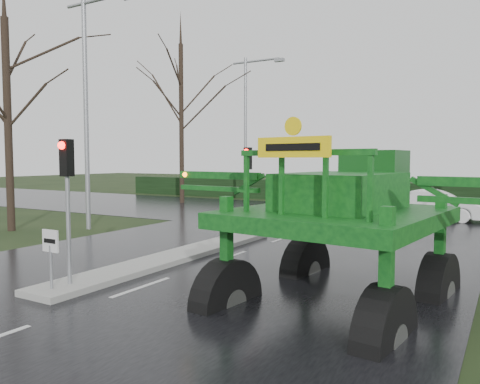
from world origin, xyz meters
The scene contains 14 objects.
ground centered at (0.00, 0.00, 0.00)m, with size 140.00×140.00×0.00m, color black.
road_main centered at (0.00, 10.00, 0.00)m, with size 14.00×80.00×0.02m, color black.
road_cross centered at (0.00, 16.00, 0.01)m, with size 80.00×12.00×0.02m, color black.
median_island centered at (-1.30, 3.00, 0.09)m, with size 1.20×10.00×0.16m, color gray.
hedge_row centered at (0.00, 24.00, 0.75)m, with size 44.00×0.90×1.50m, color black.
keep_left_sign centered at (-1.30, -1.50, 1.06)m, with size 0.50×0.07×1.35m.
traffic_signal_near centered at (-1.30, -1.01, 2.59)m, with size 0.26×0.33×3.52m.
traffic_signal_mid centered at (-1.30, 7.49, 2.59)m, with size 0.26×0.33×3.52m.
street_light_left_near centered at (-8.19, 6.00, 5.99)m, with size 3.85×0.30×10.00m.
street_light_left_far centered at (-8.19, 20.00, 5.99)m, with size 3.85×0.30×10.00m.
tree_left_near centered at (-11.00, 4.00, 5.85)m, with size 6.30×6.30×10.85m.
tree_left_far centered at (-12.50, 18.00, 7.15)m, with size 7.70×7.70×13.26m.
crop_sprayer centered at (2.40, 0.25, 2.27)m, with size 8.54×5.77×4.79m.
white_sedan centered at (4.29, 16.97, 0.00)m, with size 1.60×4.58×1.51m, color white.
Camera 1 is at (7.54, -8.27, 3.06)m, focal length 35.00 mm.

